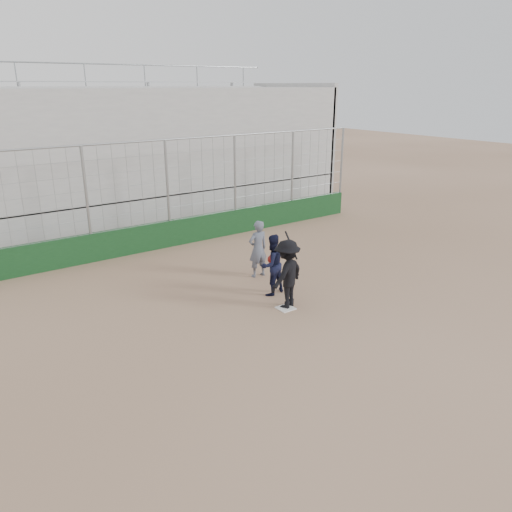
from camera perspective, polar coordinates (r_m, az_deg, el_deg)
ground at (r=13.91m, az=3.40°, el=-6.01°), size 90.00×90.00×0.00m
home_plate at (r=13.91m, az=3.40°, el=-5.97°), size 0.44×0.44×0.02m
backstop at (r=19.19m, az=-9.86°, el=3.88°), size 18.10×0.25×4.04m
bleachers at (r=23.30m, az=-15.67°, el=11.04°), size 20.25×6.70×6.98m
batter_at_plate at (r=13.66m, az=3.56°, el=-2.07°), size 1.42×1.08×2.07m
catcher_crouched at (r=14.59m, az=1.85°, el=-2.15°), size 1.00×0.84×1.23m
umpire at (r=15.88m, az=0.22°, el=0.50°), size 0.69×0.46×1.67m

